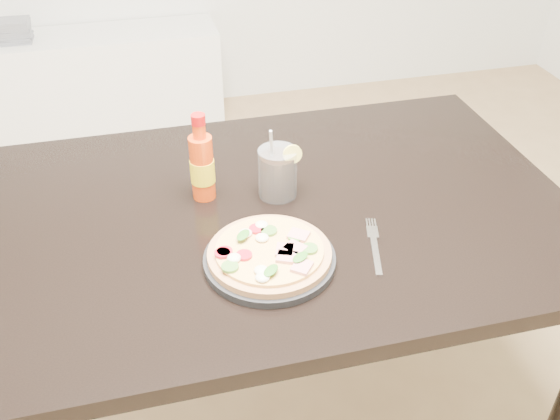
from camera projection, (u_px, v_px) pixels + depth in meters
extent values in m
plane|color=#9E7A51|center=(370.00, 416.00, 1.85)|extent=(4.50, 4.50, 0.00)
cube|color=black|center=(267.00, 216.00, 1.43)|extent=(1.40, 0.90, 0.04)
cylinder|color=black|center=(27.00, 274.00, 1.83)|extent=(0.06, 0.06, 0.71)
cylinder|color=black|center=(428.00, 212.00, 2.08)|extent=(0.06, 0.06, 0.71)
cylinder|color=black|center=(270.00, 260.00, 1.26)|extent=(0.27, 0.27, 0.02)
cylinder|color=tan|center=(269.00, 254.00, 1.25)|extent=(0.25, 0.25, 0.01)
cylinder|color=#E6B964|center=(269.00, 250.00, 1.25)|extent=(0.22, 0.22, 0.01)
cube|color=#D78986|center=(287.00, 257.00, 1.22)|extent=(0.05, 0.05, 0.01)
cube|color=#D78986|center=(302.00, 267.00, 1.19)|extent=(0.05, 0.05, 0.01)
cube|color=#D78986|center=(295.00, 248.00, 1.24)|extent=(0.05, 0.05, 0.01)
cube|color=#D78986|center=(299.00, 235.00, 1.28)|extent=(0.05, 0.05, 0.01)
cube|color=#D78986|center=(285.00, 250.00, 1.24)|extent=(0.05, 0.05, 0.01)
cylinder|color=red|center=(257.00, 229.00, 1.29)|extent=(0.03, 0.03, 0.01)
cylinder|color=red|center=(292.00, 257.00, 1.22)|extent=(0.03, 0.03, 0.01)
cylinder|color=red|center=(244.00, 255.00, 1.22)|extent=(0.03, 0.03, 0.01)
cylinder|color=red|center=(225.00, 252.00, 1.23)|extent=(0.03, 0.03, 0.01)
cylinder|color=red|center=(222.00, 253.00, 1.23)|extent=(0.03, 0.03, 0.01)
cylinder|color=#467C29|center=(269.00, 231.00, 1.29)|extent=(0.03, 0.03, 0.01)
cylinder|color=#467C29|center=(230.00, 267.00, 1.20)|extent=(0.03, 0.03, 0.01)
cylinder|color=#467C29|center=(309.00, 249.00, 1.24)|extent=(0.03, 0.03, 0.01)
cylinder|color=#467C29|center=(296.00, 237.00, 1.27)|extent=(0.03, 0.03, 0.01)
ellipsoid|color=silver|center=(262.00, 225.00, 1.30)|extent=(0.03, 0.03, 0.01)
ellipsoid|color=silver|center=(262.00, 277.00, 1.17)|extent=(0.03, 0.03, 0.01)
ellipsoid|color=silver|center=(261.00, 270.00, 1.19)|extent=(0.03, 0.03, 0.01)
ellipsoid|color=silver|center=(245.00, 233.00, 1.28)|extent=(0.03, 0.03, 0.01)
ellipsoid|color=silver|center=(262.00, 238.00, 1.27)|extent=(0.03, 0.03, 0.01)
ellipsoid|color=silver|center=(234.00, 258.00, 1.22)|extent=(0.03, 0.03, 0.01)
ellipsoid|color=#2C701A|center=(300.00, 257.00, 1.21)|extent=(0.05, 0.04, 0.00)
ellipsoid|color=#2C701A|center=(271.00, 270.00, 1.18)|extent=(0.04, 0.04, 0.00)
ellipsoid|color=#2C701A|center=(243.00, 235.00, 1.26)|extent=(0.04, 0.05, 0.00)
cylinder|color=#DE3F0D|center=(202.00, 168.00, 1.42)|extent=(0.06, 0.06, 0.16)
cylinder|color=yellow|center=(203.00, 171.00, 1.42)|extent=(0.06, 0.06, 0.06)
cylinder|color=#DE3F0D|center=(199.00, 131.00, 1.36)|extent=(0.03, 0.03, 0.03)
cylinder|color=red|center=(198.00, 119.00, 1.34)|extent=(0.03, 0.03, 0.02)
cylinder|color=black|center=(278.00, 175.00, 1.44)|extent=(0.08, 0.08, 0.10)
cylinder|color=silver|center=(278.00, 173.00, 1.44)|extent=(0.09, 0.09, 0.12)
cylinder|color=#F2E059|center=(292.00, 154.00, 1.39)|extent=(0.04, 0.01, 0.04)
cylinder|color=#B2B2B7|center=(272.00, 158.00, 1.42)|extent=(0.03, 0.06, 0.17)
cube|color=silver|center=(376.00, 256.00, 1.28)|extent=(0.04, 0.12, 0.00)
cube|color=silver|center=(372.00, 232.00, 1.34)|extent=(0.03, 0.04, 0.00)
cube|color=silver|center=(367.00, 223.00, 1.37)|extent=(0.01, 0.03, 0.00)
cube|color=silver|center=(370.00, 223.00, 1.37)|extent=(0.01, 0.03, 0.00)
cube|color=silver|center=(372.00, 223.00, 1.37)|extent=(0.01, 0.03, 0.00)
cube|color=silver|center=(375.00, 223.00, 1.37)|extent=(0.01, 0.03, 0.00)
cube|color=white|center=(82.00, 83.00, 3.18)|extent=(1.40, 0.34, 0.50)
cube|color=slate|center=(17.00, 41.00, 2.97)|extent=(0.14, 0.12, 0.01)
cube|color=slate|center=(17.00, 38.00, 2.96)|extent=(0.14, 0.12, 0.01)
cube|color=slate|center=(16.00, 36.00, 2.95)|extent=(0.14, 0.12, 0.01)
cube|color=slate|center=(16.00, 34.00, 2.95)|extent=(0.14, 0.12, 0.01)
cube|color=slate|center=(15.00, 32.00, 2.94)|extent=(0.14, 0.12, 0.01)
cube|color=slate|center=(15.00, 30.00, 2.93)|extent=(0.14, 0.12, 0.01)
cube|color=slate|center=(14.00, 28.00, 2.93)|extent=(0.14, 0.12, 0.01)
cube|color=slate|center=(14.00, 25.00, 2.92)|extent=(0.14, 0.12, 0.01)
cube|color=slate|center=(13.00, 23.00, 2.92)|extent=(0.14, 0.12, 0.01)
cube|color=slate|center=(12.00, 21.00, 2.91)|extent=(0.14, 0.12, 0.01)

